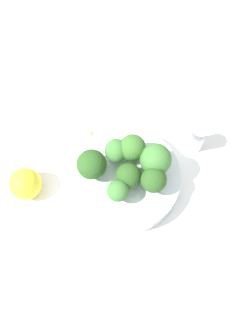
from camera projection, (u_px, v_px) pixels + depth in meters
The scene contains 13 objects.
ground_plane at pixel (126, 183), 0.58m from camera, with size 3.00×3.00×0.00m, color white.
bowl at pixel (126, 179), 0.56m from camera, with size 0.18×0.18×0.04m, color silver.
broccoli_floret_0 at pixel (129, 176), 0.51m from camera, with size 0.04×0.04×0.05m.
broccoli_floret_1 at pixel (116, 151), 0.52m from camera, with size 0.04×0.04×0.05m.
broccoli_floret_2 at pixel (154, 180), 0.50m from camera, with size 0.04×0.04×0.06m.
broccoli_floret_3 at pixel (116, 190), 0.50m from camera, with size 0.03×0.03×0.05m.
broccoli_floret_4 at pixel (134, 149), 0.52m from camera, with size 0.04×0.04×0.06m.
broccoli_floret_5 at pixel (92, 164), 0.52m from camera, with size 0.05×0.05×0.06m.
broccoli_floret_6 at pixel (155, 160), 0.52m from camera, with size 0.05×0.05×0.06m.
pepper_shaker at pixel (197, 138), 0.58m from camera, with size 0.03×0.03×0.07m.
lemon_wedge at pixel (26, 184), 0.55m from camera, with size 0.05×0.05×0.05m, color yellow.
almond_crumb_0 at pixel (90, 133), 0.61m from camera, with size 0.01×0.01×0.01m, color #AD7F4C.
almond_crumb_1 at pixel (125, 128), 0.62m from camera, with size 0.01×0.01×0.01m, color tan.
Camera 1 is at (-0.06, 0.19, 0.55)m, focal length 35.00 mm.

